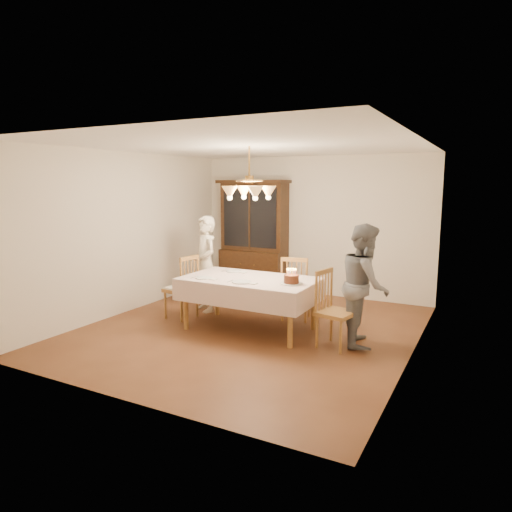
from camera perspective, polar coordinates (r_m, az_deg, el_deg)
The scene contains 14 objects.
ground at distance 6.70m, azimuth -0.80°, elevation -9.14°, with size 5.00×5.00×0.00m, color #552D18.
room_shell at distance 6.39m, azimuth -0.84°, elevation 4.46°, with size 5.00×5.00×5.00m.
dining_table at distance 6.52m, azimuth -0.82°, elevation -3.43°, with size 1.90×1.10×0.76m.
china_hutch at distance 8.95m, azimuth -0.27°, elevation 2.29°, with size 1.38×0.54×2.16m.
chair_far_side at distance 7.10m, azimuth 5.03°, elevation -4.43°, with size 0.52×0.50×1.00m.
chair_left_end at distance 7.24m, azimuth -9.29°, elevation -4.15°, with size 0.47×0.49×1.00m.
chair_right_end at distance 5.97m, azimuth 9.88°, elevation -7.11°, with size 0.50×0.52×1.00m.
elderly_woman at distance 7.53m, azimuth -6.32°, elevation -0.98°, with size 0.57×0.38×1.58m, color beige.
adult_in_grey at distance 6.08m, azimuth 13.44°, elevation -3.51°, with size 0.77×0.60×1.59m, color slate.
birthday_cake at distance 6.14m, azimuth 4.45°, elevation -2.98°, with size 0.30×0.30×0.21m.
place_setting_near_left at distance 6.52m, azimuth -6.44°, elevation -2.75°, with size 0.38×0.24×0.02m.
place_setting_near_right at distance 6.22m, azimuth -1.72°, elevation -3.27°, with size 0.42×0.27×0.02m.
place_setting_far_left at distance 6.98m, azimuth -2.70°, elevation -1.92°, with size 0.39×0.24×0.02m.
chandelier at distance 6.37m, azimuth -0.84°, elevation 8.01°, with size 0.62×0.62×0.73m.
Camera 1 is at (3.04, -5.60, 2.09)m, focal length 32.00 mm.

